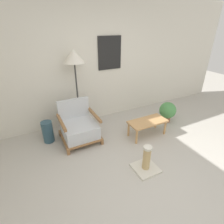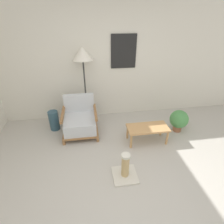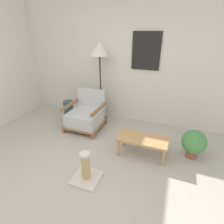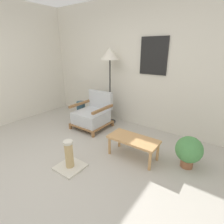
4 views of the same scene
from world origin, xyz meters
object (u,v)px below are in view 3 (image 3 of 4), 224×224
coffee_table (142,140)px  vase (69,110)px  armchair (86,115)px  potted_plant (194,143)px  floor_lamp (100,53)px  scratching_post (86,171)px

coffee_table → vase: vase is taller
armchair → vase: bearing=159.4°
armchair → potted_plant: armchair is taller
floor_lamp → scratching_post: (0.54, -1.76, -1.36)m
vase → scratching_post: bearing=-49.9°
coffee_table → scratching_post: 1.02m
floor_lamp → vase: (-0.73, -0.24, -1.29)m
scratching_post → vase: bearing=130.1°
floor_lamp → coffee_table: size_ratio=2.12×
vase → scratching_post: size_ratio=0.98×
coffee_table → scratching_post: size_ratio=1.78×
armchair → coffee_table: (1.32, -0.50, 0.01)m
armchair → potted_plant: size_ratio=1.59×
potted_plant → scratching_post: size_ratio=1.08×
vase → armchair: bearing=-20.6°
floor_lamp → coffee_table: floor_lamp is taller
armchair → coffee_table: size_ratio=0.97×
floor_lamp → scratching_post: size_ratio=3.78×
armchair → scratching_post: bearing=-61.8°
vase → scratching_post: scratching_post is taller
potted_plant → scratching_post: potted_plant is taller
floor_lamp → potted_plant: 2.41m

